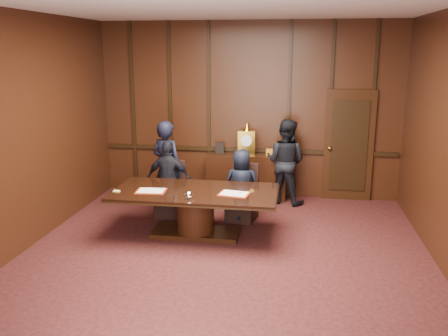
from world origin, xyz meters
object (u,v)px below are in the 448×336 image
signatory_right (242,186)px  witness_right (285,161)px  signatory_left (169,179)px  conference_table (195,205)px  witness_left (167,167)px  sideboard (246,174)px

signatory_right → witness_right: 1.38m
signatory_left → witness_right: size_ratio=0.84×
conference_table → witness_left: size_ratio=1.53×
conference_table → signatory_right: signatory_right is taller
witness_left → witness_right: size_ratio=1.04×
sideboard → signatory_left: 1.85m
signatory_right → signatory_left: bearing=0.5°
signatory_left → witness_right: witness_right is taller
conference_table → witness_right: bearing=55.2°
signatory_right → witness_left: size_ratio=0.75×
conference_table → witness_right: (1.37, 1.96, 0.32)m
sideboard → witness_right: (0.78, -0.19, 0.34)m
sideboard → witness_left: size_ratio=0.93×
witness_right → signatory_right: bearing=79.4°
signatory_left → witness_right: 2.33m
witness_left → witness_right: witness_left is taller
sideboard → signatory_right: sideboard is taller
conference_table → witness_left: witness_left is taller
conference_table → signatory_left: bearing=129.1°
conference_table → signatory_left: size_ratio=1.87×
sideboard → conference_table: size_ratio=0.61×
signatory_right → witness_right: bearing=-121.1°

